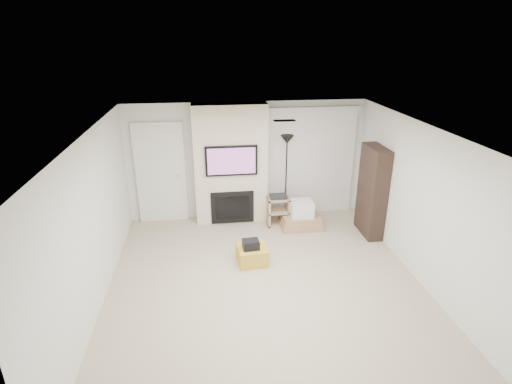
{
  "coord_description": "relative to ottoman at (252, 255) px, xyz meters",
  "views": [
    {
      "loc": [
        -0.86,
        -5.33,
        3.78
      ],
      "look_at": [
        0.0,
        1.2,
        1.15
      ],
      "focal_mm": 28.0,
      "sensor_mm": 36.0,
      "label": 1
    }
  ],
  "objects": [
    {
      "name": "fireplace_wall",
      "position": [
        -0.22,
        1.8,
        1.09
      ],
      "size": [
        1.5,
        0.47,
        2.5
      ],
      "color": "beige",
      "rests_on": "floor"
    },
    {
      "name": "bookshelf",
      "position": [
        2.47,
        0.81,
        0.75
      ],
      "size": [
        0.3,
        0.8,
        1.8
      ],
      "color": "black",
      "rests_on": "floor"
    },
    {
      "name": "wall_right",
      "position": [
        2.63,
        -0.74,
        1.1
      ],
      "size": [
        0.0,
        5.5,
        2.5
      ],
      "primitive_type": "cube",
      "rotation": [
        1.57,
        0.0,
        1.57
      ],
      "color": "silver",
      "rests_on": "ground"
    },
    {
      "name": "ottoman",
      "position": [
        0.0,
        0.0,
        0.0
      ],
      "size": [
        0.54,
        0.54,
        0.3
      ],
      "primitive_type": "cube",
      "rotation": [
        0.0,
        0.0,
        0.08
      ],
      "color": "gold",
      "rests_on": "floor"
    },
    {
      "name": "wall_left",
      "position": [
        -2.37,
        -0.74,
        1.1
      ],
      "size": [
        0.0,
        5.5,
        2.5
      ],
      "primitive_type": "cube",
      "rotation": [
        1.57,
        0.0,
        1.57
      ],
      "color": "silver",
      "rests_on": "ground"
    },
    {
      "name": "hvac_vent",
      "position": [
        0.53,
        0.06,
        2.35
      ],
      "size": [
        0.35,
        0.18,
        0.01
      ],
      "primitive_type": "cube",
      "color": "silver",
      "rests_on": "ceiling"
    },
    {
      "name": "av_stand",
      "position": [
        0.73,
        1.45,
        0.2
      ],
      "size": [
        0.45,
        0.38,
        0.66
      ],
      "color": "tan",
      "rests_on": "floor"
    },
    {
      "name": "wall_back",
      "position": [
        0.13,
        2.01,
        1.1
      ],
      "size": [
        5.0,
        0.0,
        2.5
      ],
      "primitive_type": "cube",
      "rotation": [
        1.57,
        0.0,
        0.0
      ],
      "color": "silver",
      "rests_on": "ground"
    },
    {
      "name": "floor",
      "position": [
        0.13,
        -0.74,
        -0.15
      ],
      "size": [
        5.0,
        5.5,
        0.0
      ],
      "primitive_type": "cube",
      "color": "tan",
      "rests_on": "ground"
    },
    {
      "name": "entry_door",
      "position": [
        -1.67,
        1.97,
        0.9
      ],
      "size": [
        1.02,
        0.11,
        2.14
      ],
      "color": "silver",
      "rests_on": "floor"
    },
    {
      "name": "ceiling",
      "position": [
        0.13,
        -0.74,
        2.35
      ],
      "size": [
        5.0,
        5.5,
        0.0
      ],
      "primitive_type": "cube",
      "color": "white",
      "rests_on": "wall_back"
    },
    {
      "name": "wall_front",
      "position": [
        0.13,
        -3.49,
        1.1
      ],
      "size": [
        5.0,
        0.0,
        2.5
      ],
      "primitive_type": "cube",
      "rotation": [
        1.57,
        0.0,
        0.0
      ],
      "color": "silver",
      "rests_on": "ground"
    },
    {
      "name": "floor_lamp",
      "position": [
        0.93,
        1.7,
        1.31
      ],
      "size": [
        0.27,
        0.27,
        1.85
      ],
      "color": "black",
      "rests_on": "floor"
    },
    {
      "name": "vertical_blinds",
      "position": [
        1.53,
        1.96,
        1.12
      ],
      "size": [
        1.98,
        0.1,
        2.37
      ],
      "color": "silver",
      "rests_on": "floor"
    },
    {
      "name": "black_bag",
      "position": [
        -0.03,
        -0.04,
        0.23
      ],
      "size": [
        0.3,
        0.24,
        0.16
      ],
      "primitive_type": "cube",
      "rotation": [
        0.0,
        0.0,
        0.08
      ],
      "color": "black",
      "rests_on": "ottoman"
    },
    {
      "name": "box_stack",
      "position": [
        1.18,
        1.27,
        0.07
      ],
      "size": [
        0.85,
        0.64,
        0.57
      ],
      "color": "tan",
      "rests_on": "floor"
    }
  ]
}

